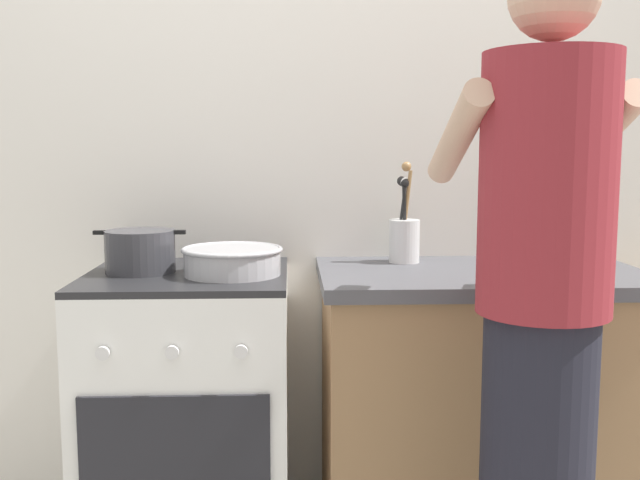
# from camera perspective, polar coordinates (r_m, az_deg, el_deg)

# --- Properties ---
(back_wall) EXTENTS (3.20, 0.10, 2.50)m
(back_wall) POSITION_cam_1_polar(r_m,az_deg,el_deg) (2.54, 3.05, 6.69)
(back_wall) COLOR silver
(back_wall) RESTS_ON ground
(countertop) EXTENTS (1.00, 0.60, 0.90)m
(countertop) POSITION_cam_1_polar(r_m,az_deg,el_deg) (2.40, 12.30, -12.93)
(countertop) COLOR #99724C
(countertop) RESTS_ON ground
(stove_range) EXTENTS (0.60, 0.62, 0.90)m
(stove_range) POSITION_cam_1_polar(r_m,az_deg,el_deg) (2.35, -10.11, -13.41)
(stove_range) COLOR white
(stove_range) RESTS_ON ground
(pot) EXTENTS (0.27, 0.21, 0.13)m
(pot) POSITION_cam_1_polar(r_m,az_deg,el_deg) (2.25, -13.90, -0.87)
(pot) COLOR #38383D
(pot) RESTS_ON stove_range
(mixing_bowl) EXTENTS (0.30, 0.30, 0.08)m
(mixing_bowl) POSITION_cam_1_polar(r_m,az_deg,el_deg) (2.16, -6.88, -1.53)
(mixing_bowl) COLOR #B7B7BC
(mixing_bowl) RESTS_ON stove_range
(utensil_crock) EXTENTS (0.10, 0.10, 0.33)m
(utensil_crock) POSITION_cam_1_polar(r_m,az_deg,el_deg) (2.40, 6.61, 0.45)
(utensil_crock) COLOR silver
(utensil_crock) RESTS_ON countertop
(spice_bottle) EXTENTS (0.04, 0.04, 0.08)m
(spice_bottle) POSITION_cam_1_polar(r_m,az_deg,el_deg) (2.31, 14.35, -1.30)
(spice_bottle) COLOR silver
(spice_bottle) RESTS_ON countertop
(oil_bottle) EXTENTS (0.06, 0.06, 0.27)m
(oil_bottle) POSITION_cam_1_polar(r_m,az_deg,el_deg) (2.28, 17.75, 0.39)
(oil_bottle) COLOR gold
(oil_bottle) RESTS_ON countertop
(person) EXTENTS (0.41, 0.50, 1.70)m
(person) POSITION_cam_1_polar(r_m,az_deg,el_deg) (1.75, 16.90, -6.72)
(person) COLOR black
(person) RESTS_ON ground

